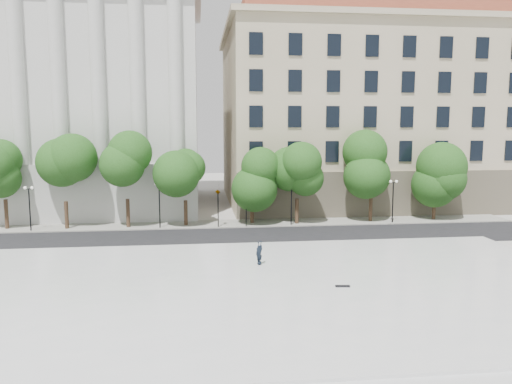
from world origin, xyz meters
TOP-DOWN VIEW (x-y plane):
  - ground at (0.00, 0.00)m, footprint 160.00×160.00m
  - plaza at (0.00, 3.00)m, footprint 44.00×22.00m
  - street at (0.00, 18.00)m, footprint 60.00×8.00m
  - far_sidewalk at (0.00, 24.00)m, footprint 60.00×4.00m
  - building_west at (-17.00, 38.57)m, footprint 31.50×27.65m
  - building_east at (20.00, 38.91)m, footprint 36.00×26.15m
  - traffic_light_west at (-0.07, 22.30)m, footprint 0.85×1.98m
  - traffic_light_east at (2.63, 22.30)m, footprint 0.51×1.94m
  - person_lying at (2.08, 7.47)m, footprint 1.57×1.57m
  - skateboard at (6.33, 2.30)m, footprint 0.86×0.31m
  - street_trees at (2.28, 23.56)m, footprint 46.31×5.20m
  - lamp_posts at (0.39, 22.60)m, footprint 35.74×0.28m

SIDE VIEW (x-z plane):
  - ground at x=0.00m, z-range 0.00..0.00m
  - street at x=0.00m, z-range 0.00..0.02m
  - far_sidewalk at x=0.00m, z-range 0.00..0.12m
  - plaza at x=0.00m, z-range 0.00..0.45m
  - skateboard at x=6.33m, z-range 0.45..0.54m
  - person_lying at x=2.08m, z-range 0.45..0.89m
  - lamp_posts at x=0.39m, z-range 0.74..5.20m
  - traffic_light_east at x=2.63m, z-range 1.63..5.91m
  - traffic_light_west at x=-0.07m, z-range 1.64..5.92m
  - street_trees at x=2.28m, z-range 1.12..8.80m
  - building_east at x=20.00m, z-range -0.36..22.64m
  - building_west at x=-17.00m, z-range 0.09..25.69m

